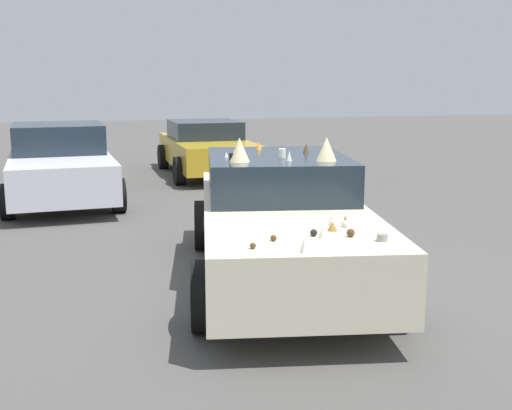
{
  "coord_description": "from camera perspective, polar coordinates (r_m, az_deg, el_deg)",
  "views": [
    {
      "loc": [
        -6.74,
        2.16,
        2.28
      ],
      "look_at": [
        0.0,
        0.3,
        0.9
      ],
      "focal_mm": 44.64,
      "sensor_mm": 36.0,
      "label": 1
    }
  ],
  "objects": [
    {
      "name": "parked_sedan_row_back_far",
      "position": [
        15.54,
        -4.48,
        5.15
      ],
      "size": [
        4.33,
        2.01,
        1.29
      ],
      "rotation": [
        0.0,
        0.0,
        3.15
      ],
      "color": "gold",
      "rests_on": "ground"
    },
    {
      "name": "parked_sedan_near_left",
      "position": [
        12.63,
        -17.15,
        3.53
      ],
      "size": [
        4.54,
        2.22,
        1.45
      ],
      "rotation": [
        0.0,
        0.0,
        3.2
      ],
      "color": "silver",
      "rests_on": "ground"
    },
    {
      "name": "art_car_decorated",
      "position": [
        7.34,
        2.2,
        -1.17
      ],
      "size": [
        4.91,
        2.64,
        1.66
      ],
      "rotation": [
        0.0,
        0.0,
        2.96
      ],
      "color": "beige",
      "rests_on": "ground"
    },
    {
      "name": "ground_plane",
      "position": [
        7.44,
        2.24,
        -6.7
      ],
      "size": [
        60.0,
        60.0,
        0.0
      ],
      "primitive_type": "plane",
      "color": "#514F4C"
    }
  ]
}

